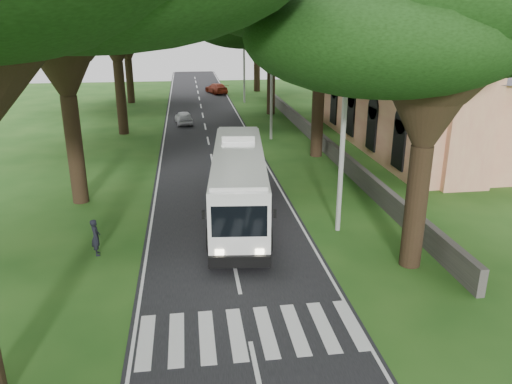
# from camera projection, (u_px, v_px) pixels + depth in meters

# --- Properties ---
(ground) EXTENTS (140.00, 140.00, 0.00)m
(ground) POSITION_uv_depth(u_px,v_px,m) (242.00, 302.00, 18.67)
(ground) COLOR #1C4814
(ground) RESTS_ON ground
(road) EXTENTS (8.00, 120.00, 0.04)m
(road) POSITION_uv_depth(u_px,v_px,m) (209.00, 144.00, 42.03)
(road) COLOR black
(road) RESTS_ON ground
(crosswalk) EXTENTS (8.00, 3.00, 0.01)m
(crosswalk) POSITION_uv_depth(u_px,v_px,m) (248.00, 333.00, 16.80)
(crosswalk) COLOR silver
(crosswalk) RESTS_ON ground
(property_wall) EXTENTS (0.35, 50.00, 1.20)m
(property_wall) POSITION_uv_depth(u_px,v_px,m) (316.00, 136.00, 42.08)
(property_wall) COLOR #383533
(property_wall) RESTS_ON ground
(church) EXTENTS (14.00, 24.00, 11.60)m
(church) POSITION_uv_depth(u_px,v_px,m) (435.00, 86.00, 39.51)
(church) COLOR tan
(church) RESTS_ON ground
(pole_near) EXTENTS (1.60, 0.24, 8.00)m
(pole_near) POSITION_uv_depth(u_px,v_px,m) (342.00, 149.00, 23.61)
(pole_near) COLOR gray
(pole_near) RESTS_ON ground
(pole_mid) EXTENTS (1.60, 0.24, 8.00)m
(pole_mid) POSITION_uv_depth(u_px,v_px,m) (271.00, 91.00, 42.30)
(pole_mid) COLOR gray
(pole_mid) RESTS_ON ground
(pole_far) EXTENTS (1.60, 0.24, 8.00)m
(pole_far) POSITION_uv_depth(u_px,v_px,m) (244.00, 68.00, 61.00)
(pole_far) COLOR gray
(pole_far) RESTS_ON ground
(tree_l_far) EXTENTS (16.13, 16.13, 14.05)m
(tree_l_far) POSITION_uv_depth(u_px,v_px,m) (124.00, 13.00, 58.92)
(tree_l_far) COLOR black
(tree_l_far) RESTS_ON ground
(tree_r_near) EXTENTS (13.39, 13.39, 13.48)m
(tree_r_near) POSITION_uv_depth(u_px,v_px,m) (439.00, 5.00, 18.04)
(tree_r_near) COLOR black
(tree_r_near) RESTS_ON ground
(tree_r_midb) EXTENTS (15.46, 15.46, 13.78)m
(tree_r_midb) POSITION_uv_depth(u_px,v_px,m) (272.00, 14.00, 51.71)
(tree_r_midb) COLOR black
(tree_r_midb) RESTS_ON ground
(tree_r_far) EXTENTS (12.64, 12.64, 15.28)m
(tree_r_far) POSITION_uv_depth(u_px,v_px,m) (257.00, 0.00, 68.02)
(tree_r_far) COLOR black
(tree_r_far) RESTS_ON ground
(coach_bus) EXTENTS (3.87, 12.60, 3.65)m
(coach_bus) POSITION_uv_depth(u_px,v_px,m) (239.00, 182.00, 26.01)
(coach_bus) COLOR silver
(coach_bus) RESTS_ON ground
(distant_car_a) EXTENTS (1.97, 3.96, 1.30)m
(distant_car_a) POSITION_uv_depth(u_px,v_px,m) (184.00, 117.00, 49.56)
(distant_car_a) COLOR silver
(distant_car_a) RESTS_ON road
(distant_car_c) EXTENTS (3.36, 5.23, 1.41)m
(distant_car_c) POSITION_uv_depth(u_px,v_px,m) (217.00, 88.00, 69.62)
(distant_car_c) COLOR maroon
(distant_car_c) RESTS_ON road
(pedestrian) EXTENTS (0.54, 0.70, 1.69)m
(pedestrian) POSITION_uv_depth(u_px,v_px,m) (96.00, 237.00, 22.13)
(pedestrian) COLOR black
(pedestrian) RESTS_ON ground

